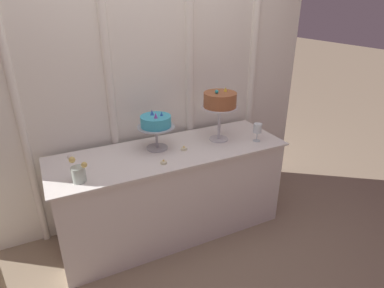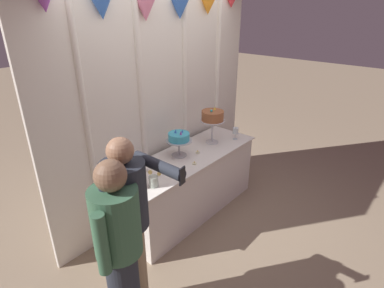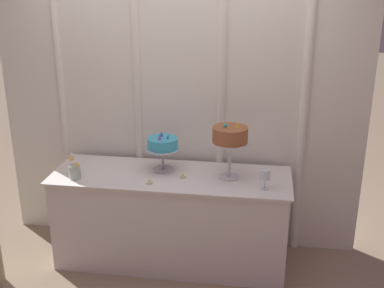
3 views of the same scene
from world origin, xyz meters
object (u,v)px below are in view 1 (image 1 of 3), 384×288
Objects in this scene: cake_table at (171,192)px; cake_display_nearright at (220,102)px; tealight_far_left at (164,162)px; tealight_near_left at (184,149)px; flower_vase at (78,172)px; wine_glass at (258,129)px; cake_display_nearleft at (156,124)px.

cake_display_nearright is at bearing 1.85° from cake_table.
tealight_far_left is 1.01× the size of tealight_near_left.
flower_vase reaches higher than tealight_far_left.
wine_glass is 0.82× the size of flower_vase.
flower_vase is at bearing -179.09° from wine_glass.
cake_display_nearleft is at bearing 79.31° from tealight_far_left.
flower_vase is (-0.66, -0.26, -0.15)m from cake_display_nearleft.
cake_table is 38.86× the size of tealight_far_left.
cake_display_nearright is at bearing 148.90° from wine_glass.
tealight_far_left is at bearing -100.69° from cake_display_nearleft.
cake_display_nearleft is at bearing 21.63° from flower_vase.
tealight_far_left reaches higher than cake_table.
cake_display_nearleft reaches higher than cake_table.
cake_display_nearleft is at bearing 164.00° from wine_glass.
tealight_near_left is (0.85, 0.13, -0.06)m from flower_vase.
cake_display_nearright reaches higher than flower_vase.
cake_table is 39.42× the size of tealight_near_left.
wine_glass reaches higher than cake_table.
wine_glass is (0.75, -0.15, 0.51)m from cake_table.
cake_table is 9.94× the size of flower_vase.
cake_display_nearleft reaches higher than tealight_near_left.
cake_display_nearleft is 0.87m from wine_glass.
cake_table is at bearing -178.15° from cake_display_nearright.
flower_vase reaches higher than wine_glass.
cake_table is 4.19× the size of cake_display_nearright.
flower_vase reaches higher than cake_table.
cake_table is 5.92× the size of cake_display_nearleft.
cake_table is 12.19× the size of wine_glass.
cake_display_nearleft is 0.71× the size of cake_display_nearright.
cake_table is at bearing 157.51° from tealight_near_left.
tealight_far_left is at bearing -124.43° from cake_table.
cake_display_nearleft reaches higher than wine_glass.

